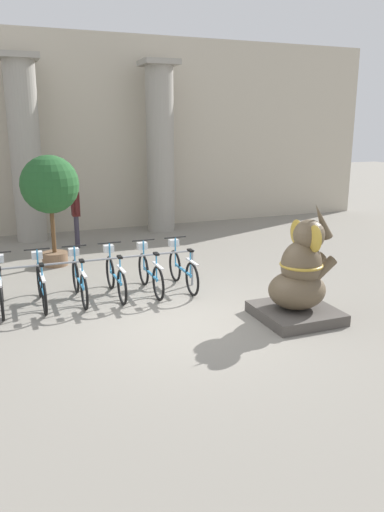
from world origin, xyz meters
TOP-DOWN VIEW (x-y plane):
  - ground_plane at (0.00, 0.00)m, footprint 60.00×60.00m
  - building_facade at (0.00, 8.60)m, footprint 20.00×0.20m
  - column_left at (-1.99, 7.60)m, footprint 1.07×1.07m
  - column_right at (1.99, 7.60)m, footprint 1.07×1.07m
  - bike_rack at (-1.17, 1.95)m, footprint 4.13×0.05m
  - bicycle_0 at (-2.94, 1.85)m, footprint 0.48×1.71m
  - bicycle_1 at (-2.23, 1.85)m, footprint 0.48×1.71m
  - bicycle_2 at (-1.52, 1.86)m, footprint 0.48×1.71m
  - bicycle_3 at (-0.82, 1.87)m, footprint 0.48×1.71m
  - bicycle_4 at (-0.11, 1.85)m, footprint 0.48×1.71m
  - bicycle_5 at (0.60, 1.87)m, footprint 0.48×1.71m
  - elephant_statue at (1.90, -0.47)m, footprint 1.32×1.32m
  - person_pedestrian at (-0.89, 6.27)m, footprint 0.24×0.47m
  - potted_tree at (-1.68, 4.60)m, footprint 1.36×1.36m

SIDE VIEW (x-z plane):
  - ground_plane at x=0.00m, z-range 0.00..0.00m
  - bicycle_0 at x=-2.94m, z-range -0.09..0.90m
  - bicycle_1 at x=-2.23m, z-range -0.09..0.90m
  - bicycle_2 at x=-1.52m, z-range -0.09..0.90m
  - bicycle_3 at x=-0.82m, z-range -0.09..0.90m
  - bicycle_4 at x=-0.11m, z-range -0.09..0.90m
  - bicycle_5 at x=0.60m, z-range -0.09..0.90m
  - bike_rack at x=-1.17m, z-range 0.23..1.00m
  - elephant_statue at x=1.90m, z-range -0.34..1.71m
  - person_pedestrian at x=-0.89m, z-range 0.19..1.99m
  - potted_tree at x=-1.68m, z-range 0.55..3.18m
  - column_left at x=-1.99m, z-range 0.04..5.20m
  - column_right at x=1.99m, z-range 0.04..5.20m
  - building_facade at x=0.00m, z-range 0.00..6.00m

